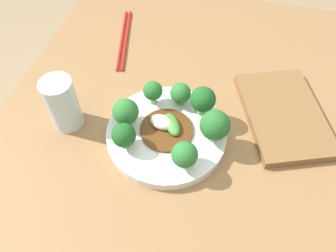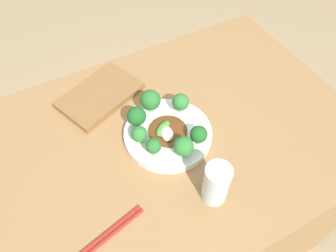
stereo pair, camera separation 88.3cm
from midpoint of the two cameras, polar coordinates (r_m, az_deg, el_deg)
name	(u,v)px [view 2 (the right image)]	position (r m, az deg, el deg)	size (l,w,h in m)	color
ground_plane	(168,231)	(1.42, -6.81, -32.00)	(8.00, 8.00, 0.00)	#9E8460
table	(168,195)	(1.05, -9.03, -29.85)	(1.11, 0.76, 0.75)	olive
plate	(168,133)	(0.68, -13.47, -24.70)	(0.25, 0.25, 0.02)	white
broccoli_southwest	(181,102)	(0.65, -10.03, -17.65)	(0.05, 0.05, 0.06)	#89B76B
broccoli_northeast	(153,146)	(0.63, -19.35, -30.11)	(0.04, 0.04, 0.06)	#89B76B
broccoli_south	(150,100)	(0.66, -17.76, -16.76)	(0.06, 0.06, 0.07)	#89B76B
broccoli_southeast	(137,116)	(0.66, -21.97, -21.21)	(0.05, 0.05, 0.07)	#7AAD5B
broccoli_northwest	(199,134)	(0.61, -6.60, -27.84)	(0.05, 0.05, 0.06)	#70A356
broccoli_north	(183,147)	(0.61, -11.57, -31.20)	(0.05, 0.05, 0.06)	#70A356
broccoli_east	(139,134)	(0.65, -21.93, -25.93)	(0.04, 0.04, 0.05)	#89B76B
stirfry_center	(166,131)	(0.66, -14.42, -24.81)	(0.11, 0.11, 0.02)	#5B3314
drinking_glass	(216,184)	(0.60, -3.83, -41.83)	(0.06, 0.06, 0.12)	silver
chopsticks	(100,242)	(0.74, -35.54, -45.68)	(0.24, 0.07, 0.01)	red
cutting_board	(100,95)	(0.79, -27.23, -12.23)	(0.28, 0.23, 0.02)	brown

